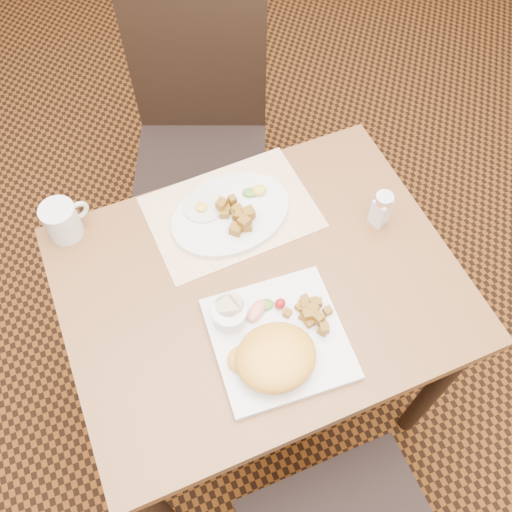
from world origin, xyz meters
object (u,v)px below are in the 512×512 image
Objects in this scene: table at (260,304)px; coffee_mug at (62,221)px; plate_square at (279,339)px; salt_shaker at (381,209)px; chair_far at (201,132)px; plate_oval at (231,214)px.

coffee_mug reaches higher than table.
coffee_mug is at bearing 127.92° from plate_square.
salt_shaker is 0.76m from coffee_mug.
chair_far is 0.87m from plate_square.
coffee_mug reaches higher than plate_oval.
plate_oval is at bearing -16.50° from coffee_mug.
coffee_mug is (-0.36, 0.46, 0.04)m from plate_square.
plate_oval is 3.05× the size of salt_shaker.
table is 0.23m from plate_oval.
table is 3.21× the size of plate_square.
salt_shaker is (0.25, -0.64, 0.26)m from chair_far.
plate_square is 2.47× the size of coffee_mug.
plate_oval is at bearing 85.84° from plate_square.
plate_square is 0.34m from plate_oval.
plate_square is 0.92× the size of plate_oval.
plate_square is (-0.02, -0.15, 0.12)m from table.
salt_shaker reaches higher than plate_oval.
table is 7.95× the size of coffee_mug.
coffee_mug reaches higher than plate_square.
chair_far is 3.46× the size of plate_square.
salt_shaker is at bearing 134.09° from chair_far.
salt_shaker is (0.33, 0.05, 0.16)m from table.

